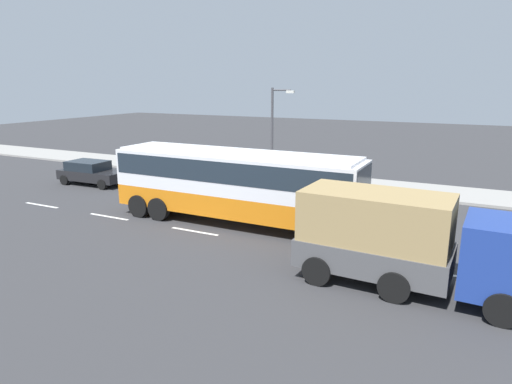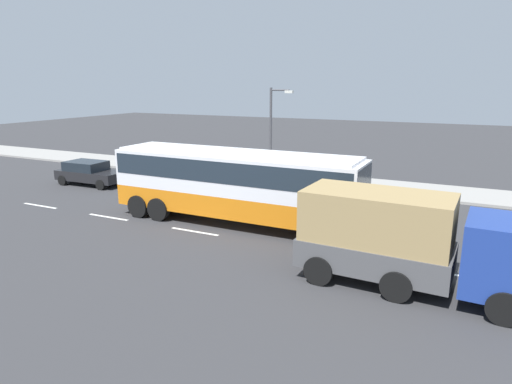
{
  "view_description": "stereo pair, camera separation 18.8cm",
  "coord_description": "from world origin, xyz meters",
  "px_view_note": "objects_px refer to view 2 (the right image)",
  "views": [
    {
      "loc": [
        7.86,
        -18.37,
        6.35
      ],
      "look_at": [
        -0.89,
        -0.71,
        1.54
      ],
      "focal_mm": 31.43,
      "sensor_mm": 36.0,
      "label": 1
    },
    {
      "loc": [
        7.69,
        -18.46,
        6.35
      ],
      "look_at": [
        -0.89,
        -0.71,
        1.54
      ],
      "focal_mm": 31.43,
      "sensor_mm": 36.0,
      "label": 2
    }
  ],
  "objects_px": {
    "coach_bus": "(235,179)",
    "cargo_truck": "(409,239)",
    "pedestrian_at_crossing": "(262,163)",
    "car_black_sedan": "(90,172)",
    "pedestrian_near_curb": "(296,166)",
    "street_lamp": "(273,128)"
  },
  "relations": [
    {
      "from": "car_black_sedan",
      "to": "pedestrian_near_curb",
      "type": "xyz_separation_m",
      "value": [
        11.57,
        6.52,
        0.27
      ]
    },
    {
      "from": "car_black_sedan",
      "to": "pedestrian_near_curb",
      "type": "height_order",
      "value": "pedestrian_near_curb"
    },
    {
      "from": "coach_bus",
      "to": "car_black_sedan",
      "type": "xyz_separation_m",
      "value": [
        -12.27,
        3.14,
        -1.3
      ]
    },
    {
      "from": "coach_bus",
      "to": "cargo_truck",
      "type": "distance_m",
      "value": 8.84
    },
    {
      "from": "cargo_truck",
      "to": "pedestrian_near_curb",
      "type": "xyz_separation_m",
      "value": [
        -8.78,
        13.21,
        -0.56
      ]
    },
    {
      "from": "car_black_sedan",
      "to": "street_lamp",
      "type": "height_order",
      "value": "street_lamp"
    },
    {
      "from": "pedestrian_near_curb",
      "to": "street_lamp",
      "type": "bearing_deg",
      "value": -154.27
    },
    {
      "from": "cargo_truck",
      "to": "pedestrian_near_curb",
      "type": "distance_m",
      "value": 15.87
    },
    {
      "from": "cargo_truck",
      "to": "pedestrian_near_curb",
      "type": "height_order",
      "value": "cargo_truck"
    },
    {
      "from": "coach_bus",
      "to": "pedestrian_at_crossing",
      "type": "xyz_separation_m",
      "value": [
        -2.89,
        9.17,
        -0.91
      ]
    },
    {
      "from": "pedestrian_at_crossing",
      "to": "street_lamp",
      "type": "distance_m",
      "value": 2.62
    },
    {
      "from": "cargo_truck",
      "to": "street_lamp",
      "type": "height_order",
      "value": "street_lamp"
    },
    {
      "from": "pedestrian_at_crossing",
      "to": "coach_bus",
      "type": "bearing_deg",
      "value": 112.98
    },
    {
      "from": "car_black_sedan",
      "to": "pedestrian_near_curb",
      "type": "relative_size",
      "value": 2.81
    },
    {
      "from": "cargo_truck",
      "to": "pedestrian_at_crossing",
      "type": "distance_m",
      "value": 16.81
    },
    {
      "from": "coach_bus",
      "to": "cargo_truck",
      "type": "bearing_deg",
      "value": -23.31
    },
    {
      "from": "cargo_truck",
      "to": "pedestrian_at_crossing",
      "type": "bearing_deg",
      "value": 133.31
    },
    {
      "from": "pedestrian_near_curb",
      "to": "car_black_sedan",
      "type": "bearing_deg",
      "value": -161.31
    },
    {
      "from": "coach_bus",
      "to": "pedestrian_at_crossing",
      "type": "distance_m",
      "value": 9.66
    },
    {
      "from": "coach_bus",
      "to": "cargo_truck",
      "type": "xyz_separation_m",
      "value": [
        8.08,
        -3.55,
        -0.47
      ]
    },
    {
      "from": "coach_bus",
      "to": "pedestrian_at_crossing",
      "type": "height_order",
      "value": "coach_bus"
    },
    {
      "from": "cargo_truck",
      "to": "car_black_sedan",
      "type": "bearing_deg",
      "value": 164.35
    }
  ]
}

